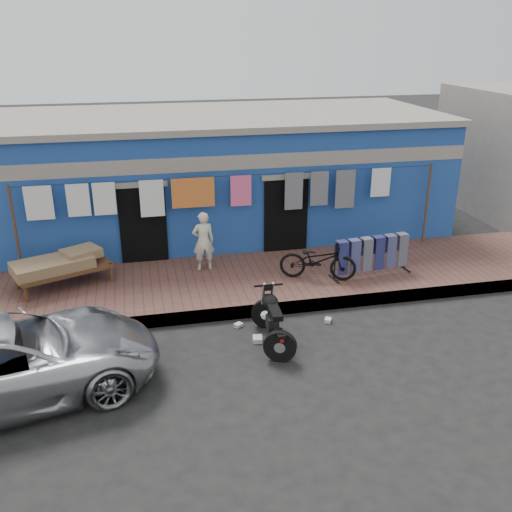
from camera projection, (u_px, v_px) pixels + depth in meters
The scene contains 14 objects.
ground at pixel (280, 355), 10.31m from camera, with size 80.00×80.00×0.00m, color black.
sidewalk at pixel (247, 282), 12.98m from camera, with size 28.00×3.00×0.25m, color brown.
curb at pixel (261, 310), 11.67m from camera, with size 28.00×0.10×0.25m, color gray.
building at pixel (218, 174), 16.02m from camera, with size 12.20×5.20×3.36m.
clothesline at pixel (219, 197), 13.41m from camera, with size 10.06×0.06×2.10m.
car at pixel (5, 361), 8.86m from camera, with size 2.21×4.86×1.37m, color #B8B9BE.
seated_person at pixel (203, 241), 13.11m from camera, with size 0.50×0.33×1.39m, color beige.
bicycle at pixel (318, 256), 12.65m from camera, with size 0.60×1.69×1.10m, color black.
motorcycle at pixel (273, 319), 10.51m from camera, with size 0.61×1.58×1.01m, color black, non-canonical shape.
charpoy at pixel (64, 270), 12.41m from camera, with size 2.30×1.71×0.70m, color brown, non-canonical shape.
jeans_rack at pixel (371, 255), 12.91m from camera, with size 1.97×0.62×0.93m, color black, non-canonical shape.
litter_a at pixel (239, 325), 11.28m from camera, with size 0.16×0.12×0.07m, color silver.
litter_b at pixel (328, 320), 11.45m from camera, with size 0.16×0.12×0.08m, color silver.
litter_c at pixel (258, 339), 10.75m from camera, with size 0.22×0.17×0.09m, color silver.
Camera 1 is at (-2.32, -8.61, 5.48)m, focal length 40.00 mm.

